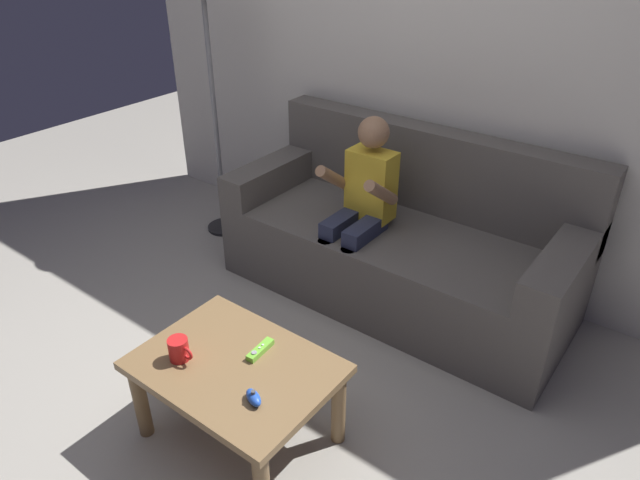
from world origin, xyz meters
name	(u,v)px	position (x,y,z in m)	size (l,w,h in m)	color
ground_plane	(213,406)	(0.00, 0.00, 0.00)	(8.07, 8.07, 0.00)	#9E998E
wall_back	(417,53)	(0.00, 1.67, 1.25)	(4.03, 0.05, 2.50)	beige
couch	(401,244)	(0.20, 1.28, 0.31)	(1.91, 0.80, 0.90)	#56514C
person_seated_on_couch	(361,203)	(0.05, 1.10, 0.59)	(0.35, 0.43, 1.03)	#282D47
coffee_table	(236,377)	(0.22, -0.04, 0.33)	(0.77, 0.56, 0.40)	brown
game_remote_lime_near_edge	(260,350)	(0.25, 0.07, 0.41)	(0.05, 0.14, 0.03)	#72C638
nunchuk_blue	(254,397)	(0.41, -0.14, 0.42)	(0.10, 0.08, 0.05)	blue
coffee_mug	(179,349)	(0.03, -0.15, 0.45)	(0.12, 0.08, 0.09)	red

